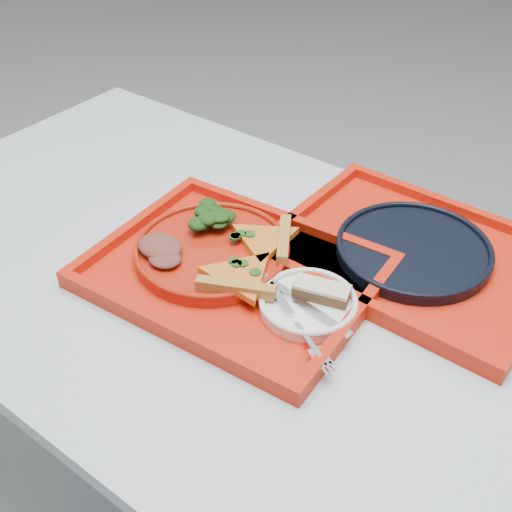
# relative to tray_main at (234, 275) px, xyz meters

# --- Properties ---
(table) EXTENTS (1.60, 0.80, 0.75)m
(table) POSITION_rel_tray_main_xyz_m (0.09, 0.01, -0.08)
(table) COLOR #A8B1BD
(table) RESTS_ON ground
(tray_main) EXTENTS (0.47, 0.38, 0.01)m
(tray_main) POSITION_rel_tray_main_xyz_m (0.00, 0.00, 0.00)
(tray_main) COLOR red
(tray_main) RESTS_ON table
(tray_far) EXTENTS (0.46, 0.36, 0.01)m
(tray_far) POSITION_rel_tray_main_xyz_m (0.21, 0.22, 0.00)
(tray_far) COLOR red
(tray_far) RESTS_ON table
(dinner_plate) EXTENTS (0.26, 0.26, 0.02)m
(dinner_plate) POSITION_rel_tray_main_xyz_m (-0.05, 0.01, 0.02)
(dinner_plate) COLOR #A71C0B
(dinner_plate) RESTS_ON tray_main
(side_plate) EXTENTS (0.15, 0.15, 0.01)m
(side_plate) POSITION_rel_tray_main_xyz_m (0.14, 0.00, 0.01)
(side_plate) COLOR white
(side_plate) RESTS_ON tray_main
(navy_plate) EXTENTS (0.26, 0.26, 0.02)m
(navy_plate) POSITION_rel_tray_main_xyz_m (0.21, 0.22, 0.01)
(navy_plate) COLOR black
(navy_plate) RESTS_ON tray_far
(pizza_slice_a) EXTENTS (0.17, 0.18, 0.02)m
(pizza_slice_a) POSITION_rel_tray_main_xyz_m (0.03, -0.02, 0.03)
(pizza_slice_a) COLOR gold
(pizza_slice_a) RESTS_ON dinner_plate
(pizza_slice_b) EXTENTS (0.18, 0.17, 0.02)m
(pizza_slice_b) POSITION_rel_tray_main_xyz_m (0.01, 0.07, 0.03)
(pizza_slice_b) COLOR gold
(pizza_slice_b) RESTS_ON dinner_plate
(salad_heap) EXTENTS (0.09, 0.08, 0.04)m
(salad_heap) POSITION_rel_tray_main_xyz_m (-0.09, 0.06, 0.05)
(salad_heap) COLOR black
(salad_heap) RESTS_ON dinner_plate
(meat_portion) EXTENTS (0.08, 0.06, 0.02)m
(meat_portion) POSITION_rel_tray_main_xyz_m (-0.12, -0.05, 0.04)
(meat_portion) COLOR brown
(meat_portion) RESTS_ON dinner_plate
(dessert_bar) EXTENTS (0.09, 0.06, 0.02)m
(dessert_bar) POSITION_rel_tray_main_xyz_m (0.16, 0.02, 0.03)
(dessert_bar) COLOR #522B1B
(dessert_bar) RESTS_ON side_plate
(knife) EXTENTS (0.19, 0.04, 0.01)m
(knife) POSITION_rel_tray_main_xyz_m (0.14, -0.01, 0.02)
(knife) COLOR silver
(knife) RESTS_ON side_plate
(fork) EXTENTS (0.17, 0.11, 0.01)m
(fork) POSITION_rel_tray_main_xyz_m (0.16, -0.05, 0.02)
(fork) COLOR silver
(fork) RESTS_ON side_plate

